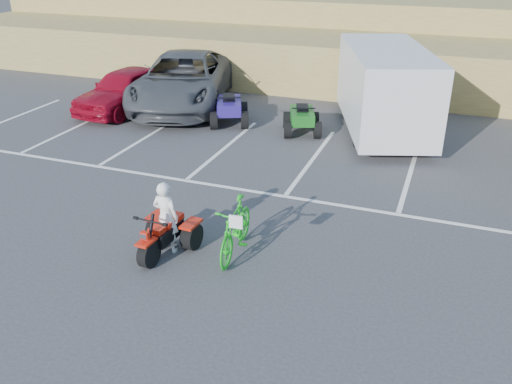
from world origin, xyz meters
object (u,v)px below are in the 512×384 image
(quad_atv_blue, at_px, (229,123))
(red_car, at_px, (125,89))
(green_dirt_bike, at_px, (236,228))
(cargo_trailer, at_px, (385,88))
(quad_atv_green, at_px, (301,133))
(red_trike_atv, at_px, (164,253))
(grey_pickup, at_px, (183,80))
(rider, at_px, (166,217))

(quad_atv_blue, bearing_deg, red_car, 154.17)
(green_dirt_bike, xyz_separation_m, cargo_trailer, (1.54, 8.51, 0.87))
(red_car, relative_size, quad_atv_green, 2.86)
(quad_atv_blue, height_order, quad_atv_green, quad_atv_blue)
(green_dirt_bike, xyz_separation_m, quad_atv_blue, (-3.37, 7.57, -0.57))
(red_trike_atv, bearing_deg, quad_atv_blue, 107.70)
(red_trike_atv, relative_size, red_car, 0.33)
(red_trike_atv, distance_m, green_dirt_bike, 1.54)
(quad_atv_blue, bearing_deg, cargo_trailer, -12.40)
(grey_pickup, distance_m, quad_atv_green, 5.32)
(red_trike_atv, bearing_deg, red_car, 130.25)
(red_trike_atv, distance_m, grey_pickup, 10.62)
(rider, bearing_deg, grey_pickup, -60.89)
(red_trike_atv, bearing_deg, rider, 90.00)
(grey_pickup, height_order, cargo_trailer, cargo_trailer)
(quad_atv_green, bearing_deg, quad_atv_blue, 159.44)
(grey_pickup, xyz_separation_m, quad_atv_blue, (2.46, -1.48, -0.94))
(green_dirt_bike, xyz_separation_m, grey_pickup, (-5.83, 9.06, 0.37))
(green_dirt_bike, distance_m, grey_pickup, 10.78)
(quad_atv_blue, bearing_deg, red_trike_atv, -99.09)
(green_dirt_bike, bearing_deg, quad_atv_blue, 109.01)
(green_dirt_bike, xyz_separation_m, quad_atv_green, (-0.83, 7.52, -0.57))
(red_trike_atv, xyz_separation_m, quad_atv_green, (0.51, 8.04, 0.00))
(grey_pickup, distance_m, cargo_trailer, 7.41)
(rider, relative_size, red_car, 0.34)
(red_car, height_order, cargo_trailer, cargo_trailer)
(rider, distance_m, cargo_trailer, 9.36)
(red_car, distance_m, quad_atv_blue, 4.20)
(rider, xyz_separation_m, cargo_trailer, (2.87, 8.88, 0.69))
(green_dirt_bike, distance_m, quad_atv_green, 7.59)
(cargo_trailer, bearing_deg, rider, -126.71)
(red_trike_atv, height_order, red_car, red_car)
(red_trike_atv, bearing_deg, quad_atv_green, 89.96)
(grey_pickup, distance_m, quad_atv_blue, 3.02)
(green_dirt_bike, height_order, grey_pickup, grey_pickup)
(red_car, height_order, quad_atv_blue, red_car)
(red_trike_atv, distance_m, quad_atv_blue, 8.34)
(grey_pickup, bearing_deg, cargo_trailer, -19.98)
(rider, relative_size, cargo_trailer, 0.24)
(quad_atv_blue, relative_size, quad_atv_green, 1.09)
(red_trike_atv, xyz_separation_m, quad_atv_blue, (-2.04, 8.09, 0.00))
(quad_atv_green, bearing_deg, grey_pickup, 143.56)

